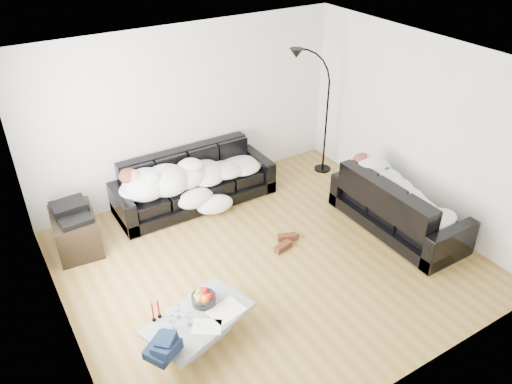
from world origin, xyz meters
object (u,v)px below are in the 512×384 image
candle_left (153,312)px  sleeper_back (195,168)px  sofa_back (194,180)px  stereo (71,211)px  wine_glass_b (173,323)px  candle_right (159,309)px  sleeper_right (402,190)px  floor_lamp (327,118)px  wine_glass_a (178,312)px  av_cabinet (76,232)px  fruit_bowl (204,297)px  shoes (285,242)px  wine_glass_c (189,319)px  sofa_right (399,204)px  coffee_table (199,328)px

candle_left → sleeper_back: bearing=55.0°
sofa_back → stereo: 1.87m
sleeper_back → wine_glass_b: size_ratio=10.93×
candle_right → stereo: bearing=99.4°
sleeper_right → stereo: 4.43m
sleeper_back → floor_lamp: size_ratio=1.06×
sleeper_back → wine_glass_a: 2.70m
sleeper_right → av_cabinet: bearing=64.5°
wine_glass_b → candle_right: candle_right is taller
candle_left → candle_right: size_ratio=1.03×
fruit_bowl → shoes: bearing=24.5°
candle_right → floor_lamp: bearing=28.5°
sleeper_back → candle_right: sleeper_back is taller
wine_glass_c → candle_left: (-0.29, 0.26, 0.03)m
sofa_right → fruit_bowl: sofa_right is taller
fruit_bowl → av_cabinet: bearing=111.5°
sofa_right → coffee_table: size_ratio=1.79×
wine_glass_c → stereo: (-0.57, 2.35, 0.19)m
sleeper_back → floor_lamp: floor_lamp is taller
wine_glass_b → sleeper_right: bearing=6.4°
shoes → fruit_bowl: bearing=-156.6°
sleeper_back → stereo: size_ratio=4.68×
coffee_table → wine_glass_b: bearing=-176.4°
wine_glass_b → shoes: bearing=24.0°
floor_lamp → sofa_back: bearing=166.5°
sofa_right → floor_lamp: floor_lamp is taller
sofa_back → wine_glass_b: 2.90m
sleeper_back → sleeper_right: size_ratio=1.20×
sofa_right → sleeper_back: size_ratio=0.97×
sleeper_back → coffee_table: sleeper_back is taller
wine_glass_b → shoes: size_ratio=0.42×
floor_lamp → candle_left: bearing=-160.4°
sofa_right → wine_glass_c: size_ratio=11.09×
sofa_back → fruit_bowl: (-1.01, -2.33, 0.01)m
sofa_back → candle_right: sofa_back is taller
stereo → fruit_bowl: bearing=-70.8°
av_cabinet → wine_glass_c: bearing=-71.0°
sleeper_right → av_cabinet: (-4.00, 1.91, -0.36)m
wine_glass_a → shoes: bearing=22.1°
sleeper_back → coffee_table: 2.74m
wine_glass_b → wine_glass_a: bearing=47.8°
stereo → wine_glass_c: bearing=-78.7°
sofa_right → av_cabinet: bearing=64.5°
wine_glass_a → av_cabinet: (-0.51, 2.19, -0.13)m
sofa_back → shoes: bearing=-70.6°
candle_left → av_cabinet: (-0.28, 2.09, -0.17)m
sleeper_back → shoes: sleeper_back is taller
coffee_table → wine_glass_c: size_ratio=6.18×
stereo → floor_lamp: floor_lamp is taller
sofa_right → candle_left: bearing=92.8°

